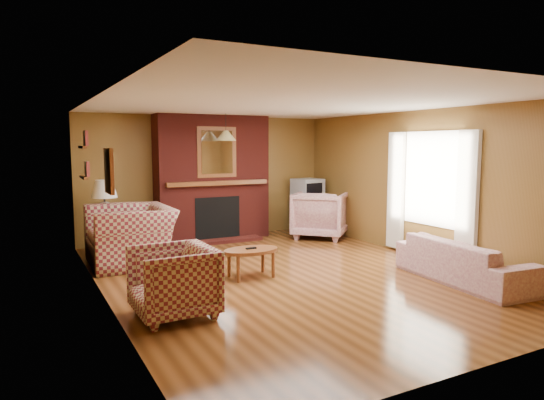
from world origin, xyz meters
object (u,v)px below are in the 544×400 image
coffee_table (251,253)px  plaid_loveseat (130,235)px  crt_tv (308,191)px  floral_armchair (320,215)px  table_lamp (104,198)px  plaid_armchair (173,282)px  floral_sofa (465,261)px  side_table (106,239)px  tv_stand (307,217)px  fireplace (213,179)px

coffee_table → plaid_loveseat: bearing=129.4°
crt_tv → floral_armchair: bearing=-99.7°
floral_armchair → table_lamp: 4.08m
table_lamp → plaid_armchair: bearing=-87.4°
floral_sofa → side_table: 5.55m
table_lamp → coffee_table: bearing=-56.0°
plaid_loveseat → coffee_table: 2.06m
plaid_loveseat → floral_sofa: bearing=50.7°
coffee_table → tv_stand: size_ratio=1.25×
plaid_loveseat → tv_stand: (3.90, 1.07, -0.13)m
floral_armchair → crt_tv: bearing=-53.7°
plaid_loveseat → floral_sofa: (3.75, -3.13, -0.16)m
floral_sofa → floral_armchair: (0.04, 3.54, 0.17)m
floral_sofa → tv_stand: size_ratio=3.11×
floral_sofa → side_table: side_table is taller
fireplace → floral_sofa: (1.90, -4.38, -0.89)m
table_lamp → fireplace: bearing=14.3°
floral_armchair → table_lamp: size_ratio=1.48×
plaid_loveseat → crt_tv: 4.06m
plaid_armchair → coffee_table: plaid_armchair is taller
floral_sofa → crt_tv: bearing=3.6°
floral_armchair → crt_tv: (0.11, 0.66, 0.42)m
floral_armchair → coffee_table: floral_armchair is taller
fireplace → plaid_loveseat: (-1.85, -1.25, -0.74)m
fireplace → floral_sofa: 4.86m
floral_armchair → side_table: bearing=41.6°
crt_tv → plaid_armchair: bearing=-137.5°
coffee_table → crt_tv: (2.59, 2.65, 0.54)m
side_table → plaid_armchair: bearing=-87.4°
table_lamp → crt_tv: size_ratio=1.14×
crt_tv → tv_stand: bearing=90.0°
plaid_armchair → side_table: bearing=-178.2°
side_table → table_lamp: table_lamp is taller
coffee_table → fireplace: bearing=79.2°
plaid_loveseat → floral_sofa: size_ratio=0.70×
floral_sofa → fireplace: bearing=29.0°
floral_armchair → crt_tv: size_ratio=1.68×
fireplace → plaid_armchair: size_ratio=2.85×
fireplace → table_lamp: fireplace is taller
tv_stand → crt_tv: 0.56m
fireplace → tv_stand: (2.05, -0.18, -0.87)m
floral_sofa → floral_armchair: bearing=5.0°
plaid_armchair → floral_sofa: size_ratio=0.43×
coffee_table → tv_stand: tv_stand is taller
side_table → tv_stand: bearing=4.8°
floral_armchair → table_lamp: bearing=41.6°
floral_armchair → tv_stand: (0.11, 0.66, -0.14)m
plaid_armchair → coffee_table: (1.41, 1.01, -0.04)m
table_lamp → floral_sofa: bearing=-43.9°
plaid_loveseat → tv_stand: size_ratio=2.17×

